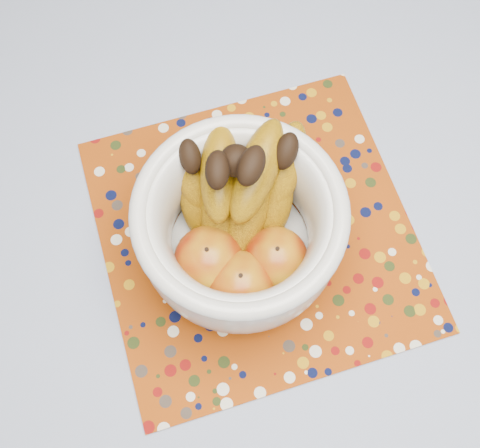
% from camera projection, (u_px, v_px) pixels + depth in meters
% --- Properties ---
extents(table, '(1.20, 1.20, 0.75)m').
position_uv_depth(table, '(329.00, 255.00, 0.84)').
color(table, brown).
rests_on(table, ground).
extents(tablecloth, '(1.32, 1.32, 0.01)m').
position_uv_depth(tablecloth, '(338.00, 236.00, 0.76)').
color(tablecloth, slate).
rests_on(tablecloth, table).
extents(placemat, '(0.53, 0.53, 0.00)m').
position_uv_depth(placemat, '(257.00, 233.00, 0.76)').
color(placemat, '#873307').
rests_on(placemat, tablecloth).
extents(fruit_bowl, '(0.24, 0.27, 0.21)m').
position_uv_depth(fruit_bowl, '(239.00, 218.00, 0.67)').
color(fruit_bowl, silver).
rests_on(fruit_bowl, placemat).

